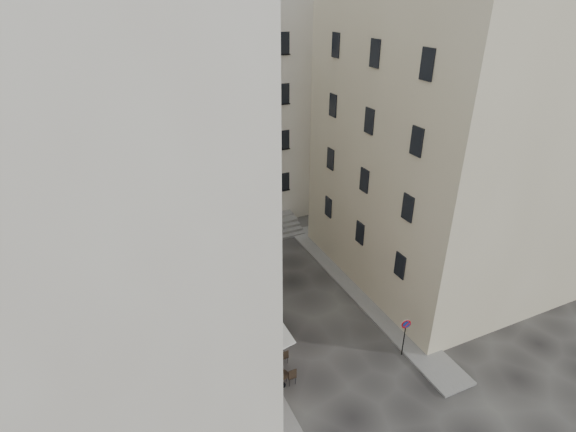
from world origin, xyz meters
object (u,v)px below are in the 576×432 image
no_parking_sign (405,331)px  bistro_table_a (281,378)px  bistro_table_b (276,358)px  pedestrian (265,317)px

no_parking_sign → bistro_table_a: bearing=-174.0°
no_parking_sign → bistro_table_b: (-6.38, 2.14, -1.23)m
bistro_table_a → bistro_table_b: bearing=77.1°
bistro_table_b → pedestrian: (0.45, 2.68, 0.49)m
bistro_table_a → pedestrian: (0.77, 4.07, 0.42)m
bistro_table_a → bistro_table_b: 1.43m
no_parking_sign → bistro_table_b: no_parking_sign is taller
bistro_table_b → no_parking_sign: bearing=-18.6°
no_parking_sign → bistro_table_a: no_parking_sign is taller
no_parking_sign → pedestrian: size_ratio=1.27×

